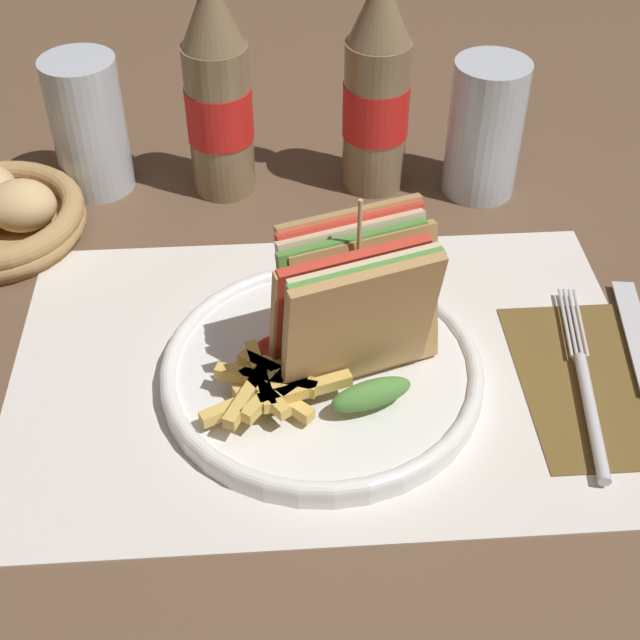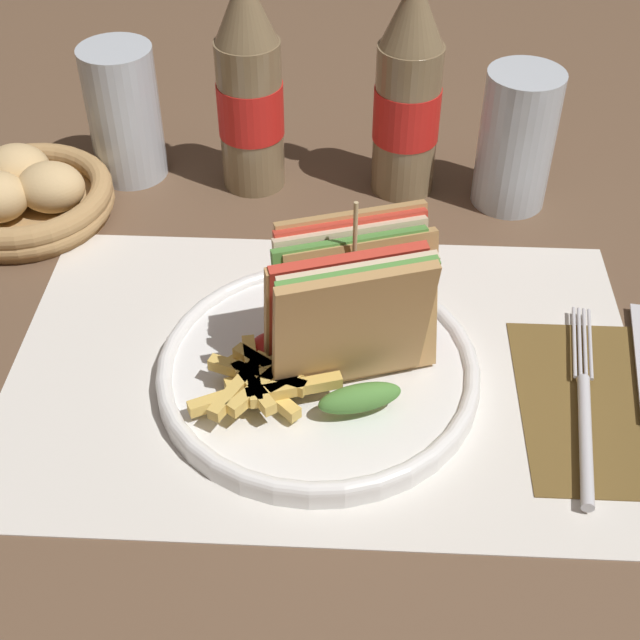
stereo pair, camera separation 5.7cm
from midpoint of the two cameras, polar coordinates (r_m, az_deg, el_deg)
name	(u,v)px [view 2 (the right image)]	position (r m, az deg, el deg)	size (l,w,h in m)	color
ground_plane	(351,381)	(0.67, 4.41, -4.01)	(4.00, 4.00, 0.00)	brown
placemat	(324,367)	(0.68, 2.66, -3.15)	(0.47, 0.32, 0.00)	silver
plate_main	(319,368)	(0.66, 2.36, -3.16)	(0.24, 0.24, 0.02)	white
club_sandwich	(353,312)	(0.62, 4.71, 0.44)	(0.13, 0.12, 0.14)	tan
fries_pile	(263,380)	(0.63, -1.06, -3.96)	(0.11, 0.08, 0.02)	#E0B756
ketchup_blob	(276,347)	(0.66, -0.34, -1.83)	(0.04, 0.03, 0.01)	maroon
napkin	(617,405)	(0.69, 20.73, -5.19)	(0.14, 0.17, 0.00)	brown
fork	(585,417)	(0.67, 18.98, -5.99)	(0.04, 0.20, 0.01)	silver
coke_bottle_near	(250,88)	(0.83, -2.52, 14.56)	(0.06, 0.06, 0.23)	#7A6647
coke_bottle_far	(408,93)	(0.83, 7.69, 14.18)	(0.06, 0.06, 0.23)	#7A6647
glass_near	(517,140)	(0.84, 14.41, 11.07)	(0.07, 0.07, 0.13)	silver
glass_far	(126,121)	(0.88, -10.52, 12.35)	(0.07, 0.07, 0.13)	silver
bread_basket	(25,196)	(0.85, -16.56, 7.53)	(0.16, 0.16, 0.06)	#AD8451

